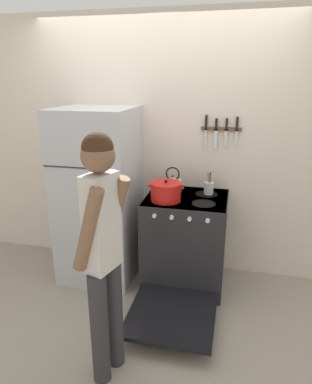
{
  "coord_description": "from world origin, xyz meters",
  "views": [
    {
      "loc": [
        0.7,
        -3.31,
        1.96
      ],
      "look_at": [
        0.04,
        -0.48,
        0.98
      ],
      "focal_mm": 32.0,
      "sensor_mm": 36.0,
      "label": 1
    }
  ],
  "objects": [
    {
      "name": "stove_range",
      "position": [
        0.3,
        -0.37,
        0.45
      ],
      "size": [
        0.76,
        1.38,
        0.9
      ],
      "color": "#232326",
      "rests_on": "ground_plane"
    },
    {
      "name": "person",
      "position": [
        -0.04,
        -1.55,
        0.95
      ],
      "size": [
        0.33,
        0.39,
        1.67
      ],
      "rotation": [
        0.0,
        0.0,
        1.3
      ],
      "color": "#2D2D30",
      "rests_on": "ground_plane"
    },
    {
      "name": "refrigerator",
      "position": [
        -0.56,
        -0.35,
        0.85
      ],
      "size": [
        0.72,
        0.73,
        1.69
      ],
      "color": "#B7BABF",
      "rests_on": "ground_plane"
    },
    {
      "name": "wall_back",
      "position": [
        0.0,
        0.03,
        1.27
      ],
      "size": [
        10.0,
        0.06,
        2.55
      ],
      "color": "beige",
      "rests_on": "ground_plane"
    },
    {
      "name": "wall_knife_strip",
      "position": [
        0.56,
        -0.02,
        1.5
      ],
      "size": [
        0.38,
        0.03,
        0.33
      ],
      "color": "brown"
    },
    {
      "name": "tea_kettle",
      "position": [
        0.14,
        -0.2,
        0.97
      ],
      "size": [
        0.22,
        0.18,
        0.25
      ],
      "color": "silver",
      "rests_on": "stove_range"
    },
    {
      "name": "dutch_oven_pot",
      "position": [
        0.13,
        -0.46,
        0.98
      ],
      "size": [
        0.32,
        0.28,
        0.2
      ],
      "color": "red",
      "rests_on": "stove_range"
    },
    {
      "name": "ground_plane",
      "position": [
        0.0,
        0.0,
        0.0
      ],
      "size": [
        14.0,
        14.0,
        0.0
      ],
      "primitive_type": "plane",
      "color": "gray"
    },
    {
      "name": "utensil_jar",
      "position": [
        0.49,
        -0.19,
        0.96
      ],
      "size": [
        0.09,
        0.09,
        0.21
      ],
      "color": "#B7BABF",
      "rests_on": "stove_range"
    }
  ]
}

